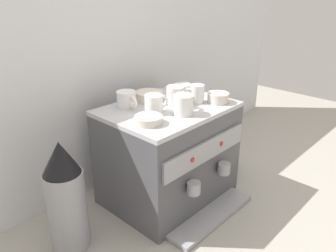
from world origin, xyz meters
TOP-DOWN VIEW (x-y plane):
  - ground_plane at (0.00, 0.00)m, footprint 4.00×4.00m
  - tiled_backsplash_wall at (0.00, 0.33)m, footprint 2.80×0.03m
  - espresso_machine at (0.00, -0.00)m, footprint 0.56×0.53m
  - ceramic_cup_0 at (-0.09, -0.01)m, footprint 0.12×0.07m
  - ceramic_cup_1 at (-0.13, 0.12)m, footprint 0.08×0.12m
  - ceramic_cup_2 at (0.12, -0.06)m, footprint 0.10×0.07m
  - ceramic_cup_3 at (-0.02, -0.11)m, footprint 0.12×0.08m
  - ceramic_cup_4 at (0.15, 0.04)m, footprint 0.10×0.09m
  - ceramic_cup_5 at (0.05, -0.00)m, footprint 0.08×0.12m
  - ceramic_bowl_0 at (-0.19, -0.08)m, footprint 0.11×0.11m
  - ceramic_bowl_1 at (0.00, 0.12)m, footprint 0.12×0.12m
  - ceramic_bowl_2 at (0.19, -0.13)m, footprint 0.10×0.10m
  - coffee_grinder at (-0.51, 0.05)m, footprint 0.15×0.15m
  - milk_pitcher at (0.44, -0.05)m, footprint 0.10×0.10m

SIDE VIEW (x-z plane):
  - ground_plane at x=0.00m, z-range 0.00..0.00m
  - milk_pitcher at x=0.44m, z-range 0.00..0.13m
  - coffee_grinder at x=-0.51m, z-range 0.00..0.45m
  - espresso_machine at x=0.00m, z-range 0.00..0.46m
  - tiled_backsplash_wall at x=0.00m, z-range 0.00..0.91m
  - ceramic_bowl_0 at x=-0.19m, z-range 0.46..0.49m
  - ceramic_bowl_1 at x=0.00m, z-range 0.46..0.50m
  - ceramic_bowl_2 at x=0.19m, z-range 0.46..0.50m
  - ceramic_cup_4 at x=0.15m, z-range 0.46..0.52m
  - ceramic_cup_1 at x=-0.13m, z-range 0.46..0.53m
  - ceramic_cup_0 at x=-0.09m, z-range 0.46..0.54m
  - ceramic_cup_5 at x=0.05m, z-range 0.46..0.54m
  - ceramic_cup_2 at x=0.12m, z-range 0.46..0.54m
  - ceramic_cup_3 at x=-0.02m, z-range 0.46..0.54m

